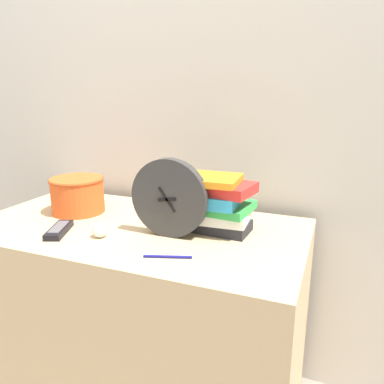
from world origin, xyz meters
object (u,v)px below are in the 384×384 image
object	(u,v)px
crumpled_paper_ball	(100,230)
pen	(168,257)
desk_clock	(169,198)
book_stack	(215,203)
tv_remote	(59,230)
basket	(78,194)

from	to	relation	value
crumpled_paper_ball	pen	world-z (taller)	crumpled_paper_ball
desk_clock	crumpled_paper_ball	xyz separation A→B (m)	(-0.20, -0.09, -0.10)
pen	book_stack	bearing A→B (deg)	78.17
desk_clock	pen	xyz separation A→B (m)	(0.07, -0.15, -0.12)
desk_clock	pen	distance (m)	0.21
tv_remote	pen	bearing A→B (deg)	-5.65
desk_clock	book_stack	bearing A→B (deg)	41.04
crumpled_paper_ball	pen	size ratio (longest dim) A/B	0.37
book_stack	pen	distance (m)	0.28
basket	crumpled_paper_ball	xyz separation A→B (m)	(0.23, -0.19, -0.05)
desk_clock	crumpled_paper_ball	world-z (taller)	desk_clock
tv_remote	pen	distance (m)	0.42
basket	pen	size ratio (longest dim) A/B	1.54
desk_clock	tv_remote	xyz separation A→B (m)	(-0.35, -0.11, -0.12)
book_stack	pen	xyz separation A→B (m)	(-0.05, -0.26, -0.09)
desk_clock	tv_remote	world-z (taller)	desk_clock
crumpled_paper_ball	basket	bearing A→B (deg)	140.73
desk_clock	book_stack	distance (m)	0.16
pen	tv_remote	bearing A→B (deg)	174.35
book_stack	tv_remote	size ratio (longest dim) A/B	1.66
desk_clock	crumpled_paper_ball	size ratio (longest dim) A/B	5.22
book_stack	crumpled_paper_ball	distance (m)	0.38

